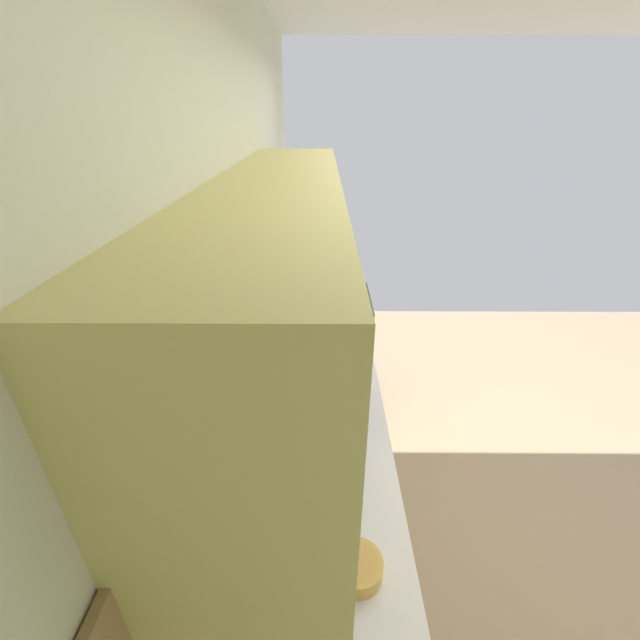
{
  "coord_description": "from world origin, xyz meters",
  "views": [
    {
      "loc": [
        -1.6,
        1.2,
        2.25
      ],
      "look_at": [
        -0.03,
        1.21,
        1.43
      ],
      "focal_mm": 22.74,
      "sensor_mm": 36.0,
      "label": 1
    }
  ],
  "objects": [
    {
      "name": "bowl",
      "position": [
        -0.82,
        1.09,
        0.96
      ],
      "size": [
        0.17,
        0.17,
        0.06
      ],
      "color": "gold",
      "rests_on": "counter_run"
    },
    {
      "name": "wall_back",
      "position": [
        0.0,
        1.56,
        1.36
      ],
      "size": [
        3.82,
        0.12,
        2.72
      ],
      "primitive_type": "cube",
      "color": "beige",
      "rests_on": "ground_plane"
    },
    {
      "name": "counter_run",
      "position": [
        -0.41,
        1.2,
        0.46
      ],
      "size": [
        2.88,
        0.62,
        0.92
      ],
      "color": "#D4C673",
      "rests_on": "ground_plane"
    },
    {
      "name": "microwave",
      "position": [
        -0.06,
        1.22,
        1.09
      ],
      "size": [
        0.49,
        0.4,
        0.34
      ],
      "color": "white",
      "rests_on": "counter_run"
    },
    {
      "name": "kettle",
      "position": [
        0.73,
        1.09,
        1.0
      ],
      "size": [
        0.19,
        0.14,
        0.17
      ],
      "color": "black",
      "rests_on": "counter_run"
    },
    {
      "name": "ground_plane",
      "position": [
        0.0,
        0.0,
        0.0
      ],
      "size": [
        5.92,
        5.92,
        0.0
      ],
      "primitive_type": "plane",
      "color": "tan"
    },
    {
      "name": "oven_range",
      "position": [
        1.34,
        1.16,
        0.48
      ],
      "size": [
        0.61,
        0.69,
        1.1
      ],
      "color": "black",
      "rests_on": "ground_plane"
    },
    {
      "name": "upper_cabinets",
      "position": [
        -0.41,
        1.32,
        1.81
      ],
      "size": [
        1.77,
        0.35,
        0.56
      ],
      "color": "#D1C874"
    }
  ]
}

